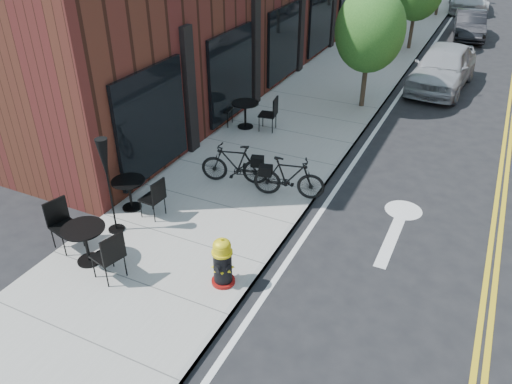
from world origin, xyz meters
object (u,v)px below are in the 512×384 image
Objects in this scene: parked_car_a at (443,67)px; bistro_set_b at (85,240)px; bicycle_right at (289,178)px; bicycle_left at (235,164)px; patio_umbrella at (106,167)px; parked_car_b at (470,25)px; fire_hydrant at (223,262)px; bistro_set_a at (129,190)px; bistro_set_c at (245,111)px.

bistro_set_b is at bearing -104.46° from parked_car_a.
bicycle_left is at bearing 74.78° from bicycle_right.
parked_car_b is (4.95, 20.96, -1.01)m from patio_umbrella.
patio_umbrella reaches higher than parked_car_a.
bistro_set_b is at bearing -31.54° from bicycle_left.
fire_hydrant is 0.60× the size of bicycle_left.
bicycle_left is 2.61m from bistro_set_a.
parked_car_a is 8.25m from parked_car_b.
bistro_set_a is at bearing -111.82° from parked_car_b.
bistro_set_b is at bearing 133.62° from bicycle_right.
parked_car_b reaches higher than bicycle_right.
bistro_set_b reaches higher than bistro_set_a.
fire_hydrant is 3.34m from bicycle_right.
bicycle_left is 18.40m from parked_car_b.
bicycle_right is at bearing 71.37° from bistro_set_b.
parked_car_a is at bearing -98.27° from parked_car_b.
patio_umbrella reaches higher than bicycle_left.
fire_hydrant is at bearing -75.48° from bistro_set_c.
bistro_set_c is at bearing 133.12° from fire_hydrant.
parked_car_b is at bearing 62.67° from bistro_set_c.
parked_car_b reaches higher than bistro_set_c.
patio_umbrella is 0.46× the size of parked_car_a.
bicycle_left is 10.40m from parked_car_a.
parked_car_a is (1.94, 13.18, 0.19)m from fire_hydrant.
parked_car_b is (3.63, 18.04, 0.02)m from bicycle_left.
bistro_set_a is 5.21m from bistro_set_c.
bicycle_left is at bearing 65.55° from patio_umbrella.
bicycle_right is at bearing 111.07° from fire_hydrant.
bistro_set_a is 1.38m from patio_umbrella.
patio_umbrella is (-2.78, -2.87, 1.03)m from bicycle_right.
parked_car_a is at bearing -24.86° from bicycle_right.
fire_hydrant is 13.33m from parked_car_a.
bistro_set_c is 0.50× the size of parked_car_b.
bistro_set_b reaches higher than fire_hydrant.
parked_car_a is at bearing 86.07° from bistro_set_b.
parked_car_b is (2.17, 18.09, 0.02)m from bicycle_right.
parked_car_b reaches higher than bicycle_left.
fire_hydrant is at bearing -19.18° from bistro_set_a.
parked_car_a is (5.06, 11.87, 0.20)m from bistro_set_a.
bistro_set_c is at bearing 89.71° from patio_umbrella.
bistro_set_b is (-2.57, -3.94, 0.01)m from bicycle_right.
parked_car_b is at bearing 104.00° from fire_hydrant.
bistro_set_b reaches higher than bicycle_left.
fire_hydrant is 3.38m from bistro_set_a.
bicycle_left is 4.14m from bistro_set_b.
bistro_set_c is (0.28, 5.20, 0.05)m from bistro_set_a.
bistro_set_b is 0.91× the size of patio_umbrella.
patio_umbrella reaches higher than fire_hydrant.
parked_car_a reaches higher than bistro_set_a.
bistro_set_c is 0.91× the size of patio_umbrella.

